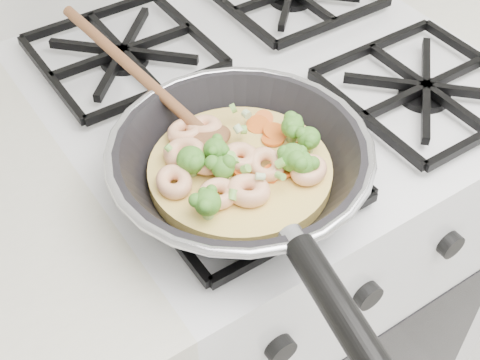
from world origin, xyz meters
TOP-DOWN VIEW (x-y plane):
  - stove at (0.00, 1.70)m, footprint 0.60×0.60m
  - skillet at (-0.16, 1.53)m, footprint 0.29×0.63m

SIDE VIEW (x-z plane):
  - stove at x=0.00m, z-range 0.00..0.92m
  - skillet at x=-0.16m, z-range 0.91..1.00m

